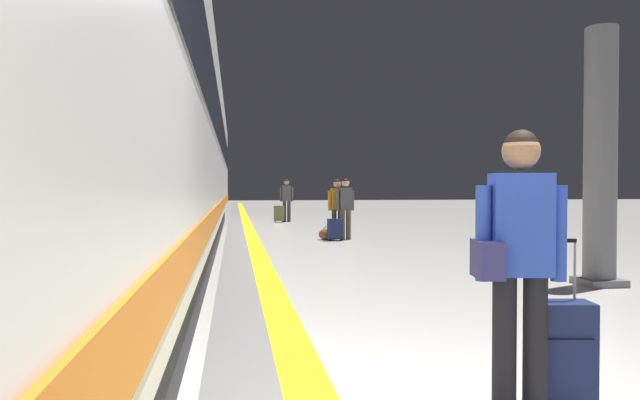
% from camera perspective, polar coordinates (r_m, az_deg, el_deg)
% --- Properties ---
extents(safety_line_strip, '(0.36, 80.00, 0.01)m').
position_cam_1_polar(safety_line_strip, '(12.57, -6.12, -5.03)').
color(safety_line_strip, yellow).
rests_on(safety_line_strip, ground).
extents(tactile_edge_band, '(0.71, 80.00, 0.01)m').
position_cam_1_polar(tactile_edge_band, '(12.56, -7.83, -5.04)').
color(tactile_edge_band, slate).
rests_on(tactile_edge_band, ground).
extents(high_speed_train, '(2.94, 29.09, 4.97)m').
position_cam_1_polar(high_speed_train, '(11.17, -17.27, 6.98)').
color(high_speed_train, '#38383D').
rests_on(high_speed_train, ground).
extents(traveller_foreground, '(0.56, 0.30, 1.72)m').
position_cam_1_polar(traveller_foreground, '(3.67, 18.74, -4.78)').
color(traveller_foreground, black).
rests_on(traveller_foreground, ground).
extents(rolling_suitcase_foreground, '(0.41, 0.29, 1.05)m').
position_cam_1_polar(rolling_suitcase_foreground, '(4.07, 22.48, -13.29)').
color(rolling_suitcase_foreground, '#19234C').
rests_on(rolling_suitcase_foreground, ground).
extents(passenger_near, '(0.50, 0.21, 1.59)m').
position_cam_1_polar(passenger_near, '(15.55, 1.68, -0.42)').
color(passenger_near, '#383842').
rests_on(passenger_near, ground).
extents(duffel_bag_near, '(0.44, 0.26, 0.36)m').
position_cam_1_polar(duffel_bag_near, '(15.28, 0.67, -3.35)').
color(duffel_bag_near, brown).
rests_on(duffel_bag_near, ground).
extents(passenger_mid, '(0.49, 0.26, 1.61)m').
position_cam_1_polar(passenger_mid, '(15.29, 2.50, -0.41)').
color(passenger_mid, brown).
rests_on(passenger_mid, ground).
extents(suitcase_mid, '(0.38, 0.24, 0.57)m').
position_cam_1_polar(suitcase_mid, '(15.03, 1.47, -2.82)').
color(suitcase_mid, '#19234C').
rests_on(suitcase_mid, ground).
extents(passenger_far, '(0.53, 0.24, 1.71)m').
position_cam_1_polar(passenger_far, '(23.33, -3.28, 0.29)').
color(passenger_far, '#383842').
rests_on(passenger_far, ground).
extents(suitcase_far, '(0.43, 0.32, 0.65)m').
position_cam_1_polar(suitcase_far, '(23.10, -4.01, -1.31)').
color(suitcase_far, '#596038').
rests_on(suitcase_far, ground).
extents(platform_pillar, '(0.56, 0.56, 3.60)m').
position_cam_1_polar(platform_pillar, '(9.06, 25.67, 3.34)').
color(platform_pillar, slate).
rests_on(platform_pillar, ground).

